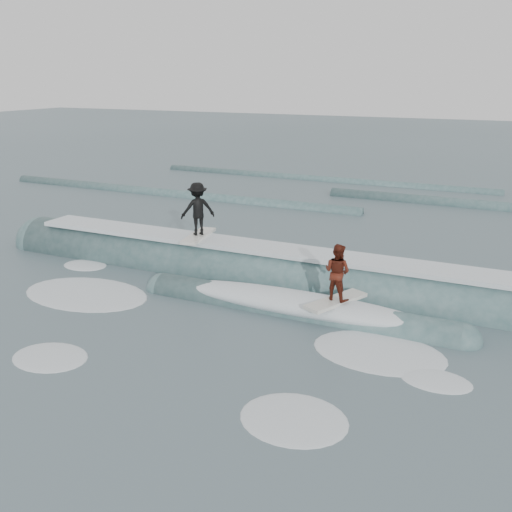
% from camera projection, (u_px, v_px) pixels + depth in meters
% --- Properties ---
extents(ground, '(160.00, 160.00, 0.00)m').
position_uv_depth(ground, '(214.00, 322.00, 15.60)').
color(ground, '#3A5255').
rests_on(ground, ground).
extents(breaking_wave, '(21.73, 3.85, 2.13)m').
position_uv_depth(breaking_wave, '(272.00, 282.00, 18.43)').
color(breaking_wave, '#365A5C').
rests_on(breaking_wave, ground).
extents(surfer_black, '(1.30, 2.06, 1.89)m').
position_uv_depth(surfer_black, '(198.00, 211.00, 19.26)').
color(surfer_black, silver).
rests_on(surfer_black, ground).
extents(surfer_red, '(1.35, 2.04, 1.67)m').
position_uv_depth(surfer_red, '(337.00, 276.00, 15.36)').
color(surfer_red, silver).
rests_on(surfer_red, ground).
extents(whitewater, '(14.34, 7.24, 0.10)m').
position_uv_depth(whitewater, '(193.00, 332.00, 14.96)').
color(whitewater, white).
rests_on(whitewater, ground).
extents(far_swells, '(41.22, 8.65, 0.80)m').
position_uv_depth(far_swells, '(356.00, 198.00, 31.19)').
color(far_swells, '#365A5C').
rests_on(far_swells, ground).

